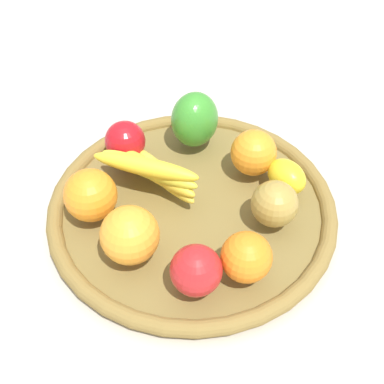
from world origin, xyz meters
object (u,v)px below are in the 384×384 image
(banana_bunch, at_px, (151,170))
(apple_1, at_px, (125,141))
(orange_1, at_px, (246,257))
(orange_0, at_px, (130,235))
(apple_0, at_px, (196,270))
(apple_2, at_px, (275,204))
(bell_pepper, at_px, (195,120))
(lemon_0, at_px, (287,176))
(orange_3, at_px, (90,195))
(orange_2, at_px, (254,153))

(banana_bunch, xyz_separation_m, apple_1, (0.02, 0.08, -0.00))
(orange_1, xyz_separation_m, orange_0, (-0.08, 0.13, 0.01))
(apple_0, height_order, apple_2, same)
(banana_bunch, height_order, bell_pepper, bell_pepper)
(apple_0, distance_m, lemon_0, 0.23)
(apple_2, height_order, banana_bunch, apple_2)
(orange_3, height_order, lemon_0, orange_3)
(bell_pepper, bearing_deg, apple_1, -39.52)
(apple_0, xyz_separation_m, apple_2, (0.16, -0.00, 0.00))
(apple_0, xyz_separation_m, orange_2, (0.22, 0.09, 0.00))
(banana_bunch, distance_m, lemon_0, 0.21)
(banana_bunch, distance_m, orange_1, 0.21)
(orange_0, xyz_separation_m, lemon_0, (0.25, -0.08, -0.02))
(apple_2, distance_m, lemon_0, 0.07)
(apple_0, relative_size, lemon_0, 1.03)
(banana_bunch, height_order, orange_2, orange_2)
(apple_1, distance_m, orange_0, 0.20)
(bell_pepper, xyz_separation_m, orange_2, (0.01, -0.11, -0.01))
(banana_bunch, xyz_separation_m, orange_1, (-0.03, -0.21, 0.00))
(banana_bunch, distance_m, orange_3, 0.10)
(apple_0, bearing_deg, apple_2, -1.12)
(orange_2, xyz_separation_m, orange_3, (-0.23, 0.11, 0.00))
(bell_pepper, relative_size, orange_1, 1.38)
(banana_bunch, height_order, orange_1, orange_1)
(apple_0, relative_size, orange_2, 0.94)
(bell_pepper, bearing_deg, apple_0, 32.35)
(apple_0, relative_size, orange_3, 0.88)
(orange_3, xyz_separation_m, lemon_0, (0.24, -0.17, -0.01))
(orange_0, bearing_deg, apple_2, -29.45)
(banana_bunch, relative_size, bell_pepper, 1.79)
(banana_bunch, bearing_deg, apple_1, 77.75)
(apple_0, distance_m, orange_3, 0.20)
(bell_pepper, distance_m, orange_0, 0.25)
(orange_1, relative_size, orange_0, 0.85)
(apple_2, xyz_separation_m, orange_1, (-0.10, -0.03, 0.00))
(orange_2, bearing_deg, bell_pepper, 96.56)
(apple_1, bearing_deg, lemon_0, -62.72)
(apple_1, relative_size, lemon_0, 0.98)
(orange_1, relative_size, lemon_0, 1.03)
(apple_0, distance_m, bell_pepper, 0.29)
(banana_bunch, xyz_separation_m, orange_0, (-0.11, -0.08, 0.01))
(banana_bunch, bearing_deg, apple_0, -116.72)
(apple_1, distance_m, orange_1, 0.29)
(banana_bunch, height_order, orange_3, orange_3)
(apple_1, relative_size, orange_0, 0.81)
(orange_2, distance_m, orange_1, 0.20)
(apple_0, distance_m, orange_2, 0.24)
(apple_2, bearing_deg, apple_1, 101.93)
(apple_2, distance_m, bell_pepper, 0.21)
(apple_0, xyz_separation_m, apple_1, (0.11, 0.26, -0.00))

